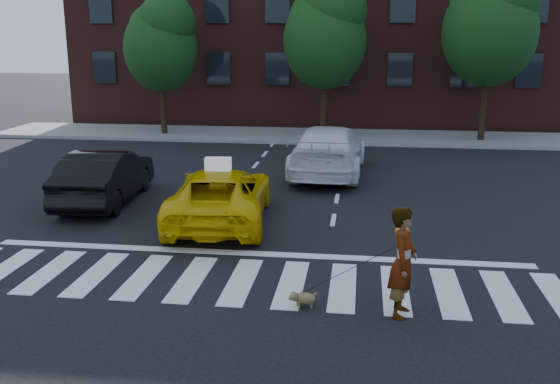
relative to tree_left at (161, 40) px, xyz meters
name	(u,v)px	position (x,y,z in m)	size (l,w,h in m)	color
ground	(241,281)	(6.97, -17.00, -4.44)	(120.00, 120.00, 0.00)	black
crosswalk	(241,281)	(6.97, -17.00, -4.43)	(13.00, 2.40, 0.01)	silver
stop_line	(255,253)	(6.97, -15.40, -4.43)	(12.00, 0.30, 0.01)	silver
sidewalk_far	(313,136)	(6.97, 0.50, -4.37)	(30.00, 4.00, 0.15)	slate
building	(325,9)	(6.97, 8.00, 1.56)	(26.00, 10.00, 12.00)	#4B1F1A
tree_left	(161,40)	(0.00, 0.00, 0.00)	(3.39, 3.38, 6.50)	black
tree_mid	(326,30)	(7.50, 0.00, 0.41)	(3.69, 3.69, 7.10)	black
tree_right	(491,20)	(14.50, 0.00, 0.82)	(4.00, 4.00, 7.70)	black
taxi	(221,195)	(5.68, -13.11, -3.74)	(2.34, 5.06, 1.41)	#E0B204
black_sedan	(105,176)	(1.97, -11.67, -3.67)	(1.62, 4.66, 1.53)	black
white_suv	(328,150)	(8.11, -7.18, -3.60)	(2.36, 5.81, 1.69)	silver
woman	(403,262)	(10.00, -18.10, -3.47)	(0.71, 0.47, 1.94)	#999999
dog	(302,298)	(8.28, -18.03, -4.26)	(0.52, 0.34, 0.31)	brown
taxi_sign	(218,164)	(5.68, -13.31, -2.87)	(0.65, 0.28, 0.32)	white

